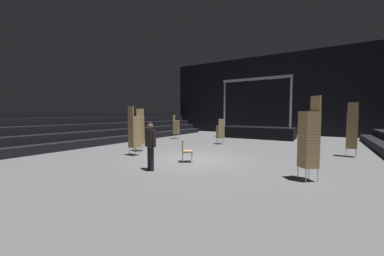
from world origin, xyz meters
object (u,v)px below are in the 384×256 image
at_px(man_with_tie, 150,143).
at_px(chair_stack_rear_left, 176,127).
at_px(chair_stack_front_left, 139,130).
at_px(chair_stack_mid_left, 309,139).
at_px(chair_stack_mid_centre, 134,131).
at_px(stage_riser, 258,131).
at_px(equipment_road_case, 311,141).
at_px(chair_stack_front_right, 352,130).
at_px(chair_stack_mid_right, 220,131).
at_px(loose_chair_near_man, 185,149).

relative_size(man_with_tie, chair_stack_rear_left, 0.89).
bearing_deg(chair_stack_front_left, man_with_tie, -102.00).
bearing_deg(chair_stack_mid_left, chair_stack_front_left, 41.15).
bearing_deg(chair_stack_rear_left, chair_stack_mid_centre, 1.84).
xyz_separation_m(stage_riser, equipment_road_case, (4.15, -2.76, -0.31)).
height_order(man_with_tie, equipment_road_case, man_with_tie).
distance_m(stage_riser, chair_stack_front_right, 8.71).
xyz_separation_m(chair_stack_mid_right, chair_stack_rear_left, (-4.55, 1.27, 0.13)).
height_order(chair_stack_front_left, equipment_road_case, chair_stack_front_left).
bearing_deg(stage_riser, chair_stack_mid_left, -68.56).
distance_m(stage_riser, chair_stack_rear_left, 6.98).
height_order(man_with_tie, chair_stack_mid_left, chair_stack_mid_left).
bearing_deg(chair_stack_rear_left, equipment_road_case, 79.13).
relative_size(man_with_tie, equipment_road_case, 1.93).
relative_size(chair_stack_front_left, chair_stack_front_right, 0.90).
distance_m(chair_stack_front_right, chair_stack_rear_left, 11.90).
xyz_separation_m(man_with_tie, chair_stack_rear_left, (-5.33, 9.07, -0.00)).
bearing_deg(chair_stack_front_left, chair_stack_mid_left, -70.68).
relative_size(chair_stack_mid_right, equipment_road_case, 1.90).
bearing_deg(chair_stack_mid_centre, loose_chair_near_man, 9.11).
xyz_separation_m(chair_stack_mid_left, chair_stack_mid_centre, (-7.54, 0.24, -0.08)).
height_order(chair_stack_rear_left, equipment_road_case, chair_stack_rear_left).
bearing_deg(chair_stack_mid_right, chair_stack_mid_centre, -154.87).
distance_m(stage_riser, chair_stack_mid_left, 12.44).
bearing_deg(chair_stack_mid_right, chair_stack_front_left, -165.47).
bearing_deg(chair_stack_front_right, chair_stack_mid_left, -101.69).
relative_size(stage_riser, loose_chair_near_man, 6.15).
bearing_deg(stage_riser, equipment_road_case, -33.59).
xyz_separation_m(man_with_tie, chair_stack_mid_centre, (-2.65, 1.81, 0.21)).
bearing_deg(chair_stack_mid_left, equipment_road_case, -37.28).
relative_size(chair_stack_rear_left, loose_chair_near_man, 2.08).
xyz_separation_m(man_with_tie, loose_chair_near_man, (0.28, 1.86, -0.45)).
bearing_deg(chair_stack_front_left, chair_stack_rear_left, 45.77).
relative_size(chair_stack_front_left, chair_stack_rear_left, 1.17).
distance_m(chair_stack_mid_left, chair_stack_rear_left, 12.68).
bearing_deg(equipment_road_case, chair_stack_rear_left, -172.50).
bearing_deg(chair_stack_mid_centre, chair_stack_front_right, 37.41).
relative_size(chair_stack_front_right, chair_stack_mid_right, 1.50).
bearing_deg(stage_riser, chair_stack_front_left, -110.05).
xyz_separation_m(man_with_tie, chair_stack_mid_right, (-0.77, 7.80, -0.13)).
bearing_deg(man_with_tie, chair_stack_rear_left, -38.87).
distance_m(chair_stack_mid_left, equipment_road_case, 8.87).
bearing_deg(chair_stack_mid_right, chair_stack_front_right, -54.92).
relative_size(chair_stack_mid_left, equipment_road_case, 2.84).
bearing_deg(man_with_tie, equipment_road_case, -92.77).
xyz_separation_m(chair_stack_mid_left, equipment_road_case, (-0.39, 8.80, -1.01)).
height_order(stage_riser, chair_stack_front_right, stage_riser).
height_order(stage_riser, chair_stack_mid_left, stage_riser).
height_order(chair_stack_front_right, chair_stack_mid_centre, chair_stack_front_right).
xyz_separation_m(stage_riser, chair_stack_rear_left, (-5.67, -4.05, 0.41)).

